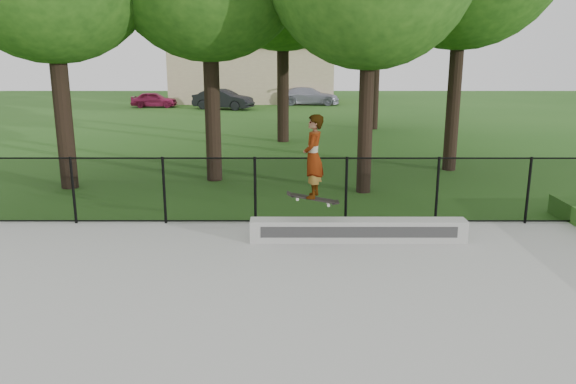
# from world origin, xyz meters

# --- Properties ---
(ground) EXTENTS (100.00, 100.00, 0.00)m
(ground) POSITION_xyz_m (0.00, 0.00, 0.00)
(ground) COLOR #245317
(ground) RESTS_ON ground
(concrete_slab) EXTENTS (14.00, 12.00, 0.06)m
(concrete_slab) POSITION_xyz_m (0.00, 0.00, 0.03)
(concrete_slab) COLOR #A4A59F
(concrete_slab) RESTS_ON ground
(grind_ledge) EXTENTS (4.33, 0.40, 0.45)m
(grind_ledge) POSITION_xyz_m (2.13, 4.70, 0.28)
(grind_ledge) COLOR #A3A39E
(grind_ledge) RESTS_ON concrete_slab
(car_a) EXTENTS (3.10, 1.27, 1.06)m
(car_a) POSITION_xyz_m (-8.59, 33.20, 0.53)
(car_a) COLOR #9E1C4A
(car_a) RESTS_ON ground
(car_b) EXTENTS (3.90, 2.51, 1.32)m
(car_b) POSITION_xyz_m (-3.64, 31.84, 0.66)
(car_b) COLOR black
(car_b) RESTS_ON ground
(car_c) EXTENTS (4.14, 2.02, 1.28)m
(car_c) POSITION_xyz_m (2.21, 35.07, 0.64)
(car_c) COLOR #9D9BB0
(car_c) RESTS_ON ground
(skater_airborne) EXTENTS (0.83, 0.65, 1.77)m
(skater_airborne) POSITION_xyz_m (1.21, 4.48, 1.79)
(skater_airborne) COLOR black
(skater_airborne) RESTS_ON ground
(chainlink_fence) EXTENTS (16.06, 0.06, 1.50)m
(chainlink_fence) POSITION_xyz_m (0.00, 5.90, 0.81)
(chainlink_fence) COLOR black
(chainlink_fence) RESTS_ON concrete_slab
(distant_building) EXTENTS (12.40, 6.40, 4.30)m
(distant_building) POSITION_xyz_m (-2.00, 38.00, 2.16)
(distant_building) COLOR #CBB68F
(distant_building) RESTS_ON ground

